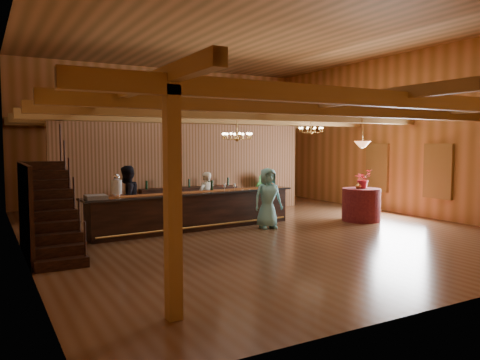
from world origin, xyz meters
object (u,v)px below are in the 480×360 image
round_table (361,205)px  beverage_dispenser (117,186)px  chandelier_right (311,130)px  pendant_lamp (362,144)px  guest (268,198)px  bartender (206,198)px  tasting_bar (195,211)px  backbar_shelf (189,201)px  raffle_drum (267,182)px  chandelier_left (237,136)px  floor_plant (258,191)px  staff_second (127,198)px

round_table → beverage_dispenser: bearing=171.9°
chandelier_right → pendant_lamp: 2.09m
guest → pendant_lamp: bearing=0.7°
chandelier_right → pendant_lamp: size_ratio=0.89×
round_table → bartender: 4.87m
beverage_dispenser → bartender: (2.92, 0.91, -0.56)m
beverage_dispenser → bartender: 3.11m
tasting_bar → bartender: size_ratio=4.08×
backbar_shelf → pendant_lamp: size_ratio=3.75×
raffle_drum → guest: (-0.60, -0.99, -0.37)m
raffle_drum → bartender: size_ratio=0.22×
chandelier_left → backbar_shelf: bearing=89.7°
beverage_dispenser → bartender: size_ratio=0.38×
chandelier_left → floor_plant: (2.79, 3.43, -1.95)m
raffle_drum → pendant_lamp: bearing=-27.0°
staff_second → guest: staff_second is taller
chandelier_left → floor_plant: size_ratio=0.59×
staff_second → raffle_drum: bearing=136.0°
guest → chandelier_right: bearing=37.3°
pendant_lamp → chandelier_left: bearing=175.4°
tasting_bar → floor_plant: size_ratio=4.70×
beverage_dispenser → chandelier_left: (3.12, -0.70, 1.29)m
raffle_drum → round_table: bearing=-27.0°
raffle_drum → chandelier_left: 2.36m
pendant_lamp → bartender: 5.13m
backbar_shelf → pendant_lamp: bearing=-38.8°
chandelier_left → chandelier_right: (3.79, 1.63, 0.26)m
round_table → pendant_lamp: bearing=180.0°
beverage_dispenser → bartender: bearing=17.3°
raffle_drum → guest: size_ratio=0.20×
staff_second → beverage_dispenser: bearing=24.4°
tasting_bar → raffle_drum: bearing=-1.1°
tasting_bar → beverage_dispenser: beverage_dispenser is taller
guest → tasting_bar: bearing=163.6°
round_table → chandelier_right: (-0.47, 1.98, 2.38)m
guest → floor_plant: guest is taller
pendant_lamp → guest: 3.61m
chandelier_right → tasting_bar: bearing=-170.4°
guest → floor_plant: bearing=69.6°
raffle_drum → staff_second: bearing=172.2°
floor_plant → guest: bearing=-117.5°
pendant_lamp → round_table: bearing=0.0°
round_table → bartender: bartender is taller
chandelier_left → pendant_lamp: (4.26, -0.34, -0.23)m
bartender → floor_plant: (2.99, 1.82, -0.10)m
floor_plant → pendant_lamp: bearing=-68.7°
chandelier_right → pendant_lamp: bearing=-76.6°
chandelier_left → floor_plant: 4.83m
tasting_bar → floor_plant: 4.49m
tasting_bar → backbar_shelf: size_ratio=1.89×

